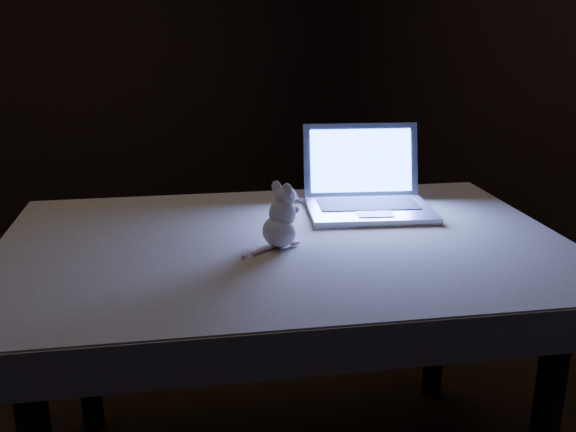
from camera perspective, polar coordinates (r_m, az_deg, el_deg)
floor at (r=2.68m, az=-3.97°, el=-14.37°), size 5.00×5.00×0.00m
back_wall at (r=4.62m, az=-20.60°, el=15.08°), size 4.50×0.04×2.60m
table at (r=1.98m, az=-0.26°, el=-13.25°), size 1.74×1.48×0.79m
tablecloth at (r=1.85m, az=-1.14°, el=-3.44°), size 1.91×1.77×0.11m
laptop at (r=2.03m, az=7.41°, el=3.80°), size 0.51×0.49×0.27m
plush_mouse at (r=1.73m, az=-0.80°, el=0.04°), size 0.17×0.17×0.18m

